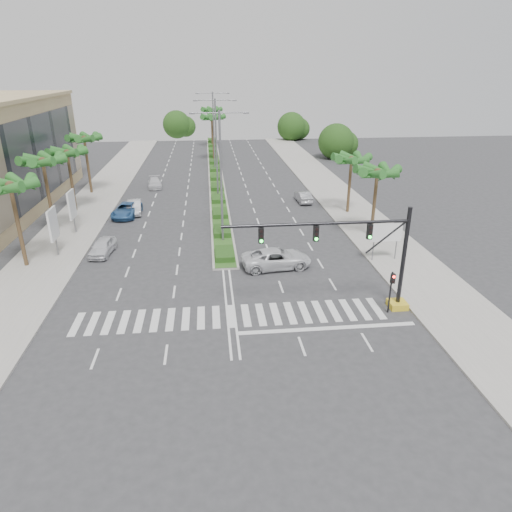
# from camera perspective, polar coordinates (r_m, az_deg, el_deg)

# --- Properties ---
(ground) EXTENTS (160.00, 160.00, 0.00)m
(ground) POSITION_cam_1_polar(r_m,az_deg,el_deg) (30.74, -3.13, -7.51)
(ground) COLOR #333335
(ground) RESTS_ON ground
(footpath_right) EXTENTS (6.00, 120.00, 0.15)m
(footpath_right) POSITION_cam_1_polar(r_m,az_deg,el_deg) (51.70, 12.72, 4.75)
(footpath_right) COLOR gray
(footpath_right) RESTS_ON ground
(footpath_left) EXTENTS (6.00, 120.00, 0.15)m
(footpath_left) POSITION_cam_1_polar(r_m,az_deg,el_deg) (51.02, -21.77, 3.43)
(footpath_left) COLOR gray
(footpath_left) RESTS_ON ground
(median) EXTENTS (2.20, 75.00, 0.20)m
(median) POSITION_cam_1_polar(r_m,az_deg,el_deg) (73.22, -5.11, 10.40)
(median) COLOR gray
(median) RESTS_ON ground
(median_grass) EXTENTS (1.80, 75.00, 0.04)m
(median_grass) POSITION_cam_1_polar(r_m,az_deg,el_deg) (73.19, -5.11, 10.49)
(median_grass) COLOR #25571D
(median_grass) RESTS_ON median
(signal_gantry) EXTENTS (12.60, 1.20, 7.20)m
(signal_gantry) POSITION_cam_1_polar(r_m,az_deg,el_deg) (30.95, 14.13, -0.84)
(signal_gantry) COLOR gold
(signal_gantry) RESTS_ON ground
(pedestrian_signal) EXTENTS (0.28, 0.36, 3.00)m
(pedestrian_signal) POSITION_cam_1_polar(r_m,az_deg,el_deg) (31.43, 16.58, -3.58)
(pedestrian_signal) COLOR black
(pedestrian_signal) RESTS_ON ground
(direction_sign) EXTENTS (2.70, 0.11, 3.40)m
(direction_sign) POSITION_cam_1_polar(r_m,az_deg,el_deg) (39.72, 15.97, 2.65)
(direction_sign) COLOR slate
(direction_sign) RESTS_ON ground
(billboard_near) EXTENTS (0.18, 2.10, 4.35)m
(billboard_near) POSITION_cam_1_polar(r_m,az_deg,el_deg) (42.69, -24.03, 3.63)
(billboard_near) COLOR slate
(billboard_near) RESTS_ON ground
(billboard_far) EXTENTS (0.18, 2.10, 4.35)m
(billboard_far) POSITION_cam_1_polar(r_m,az_deg,el_deg) (48.18, -22.04, 5.94)
(billboard_far) COLOR slate
(billboard_far) RESTS_ON ground
(palm_left_near) EXTENTS (4.57, 4.68, 7.55)m
(palm_left_near) POSITION_cam_1_polar(r_m,az_deg,el_deg) (40.63, -28.35, 7.50)
(palm_left_near) COLOR brown
(palm_left_near) RESTS_ON ground
(palm_left_mid) EXTENTS (4.57, 4.68, 7.95)m
(palm_left_mid) POSITION_cam_1_polar(r_m,az_deg,el_deg) (47.89, -25.09, 10.47)
(palm_left_mid) COLOR brown
(palm_left_mid) RESTS_ON ground
(palm_left_far) EXTENTS (4.57, 4.68, 7.35)m
(palm_left_far) POSITION_cam_1_polar(r_m,az_deg,el_deg) (55.51, -22.51, 11.66)
(palm_left_far) COLOR brown
(palm_left_far) RESTS_ON ground
(palm_left_end) EXTENTS (4.57, 4.68, 7.75)m
(palm_left_end) POSITION_cam_1_polar(r_m,az_deg,el_deg) (63.09, -20.67, 13.40)
(palm_left_end) COLOR brown
(palm_left_end) RESTS_ON ground
(palm_right_near) EXTENTS (4.57, 4.68, 7.05)m
(palm_right_near) POSITION_cam_1_polar(r_m,az_deg,el_deg) (44.47, 14.92, 9.88)
(palm_right_near) COLOR brown
(palm_right_near) RESTS_ON ground
(palm_right_far) EXTENTS (4.57, 4.68, 6.75)m
(palm_right_far) POSITION_cam_1_polar(r_m,az_deg,el_deg) (51.93, 11.84, 11.56)
(palm_right_far) COLOR brown
(palm_right_far) RESTS_ON ground
(palm_median_a) EXTENTS (4.57, 4.68, 8.05)m
(palm_median_a) POSITION_cam_1_polar(r_m,az_deg,el_deg) (82.02, -5.45, 16.69)
(palm_median_a) COLOR brown
(palm_median_a) RESTS_ON ground
(palm_median_b) EXTENTS (4.57, 4.68, 8.05)m
(palm_median_b) POSITION_cam_1_polar(r_m,az_deg,el_deg) (96.95, -5.62, 17.57)
(palm_median_b) COLOR brown
(palm_median_b) RESTS_ON ground
(streetlight_near) EXTENTS (5.10, 0.25, 12.00)m
(streetlight_near) POSITION_cam_1_polar(r_m,az_deg,el_deg) (41.51, -4.41, 10.55)
(streetlight_near) COLOR slate
(streetlight_near) RESTS_ON ground
(streetlight_mid) EXTENTS (5.10, 0.25, 12.00)m
(streetlight_mid) POSITION_cam_1_polar(r_m,az_deg,el_deg) (57.26, -4.98, 13.84)
(streetlight_mid) COLOR slate
(streetlight_mid) RESTS_ON ground
(streetlight_far) EXTENTS (5.10, 0.25, 12.00)m
(streetlight_far) POSITION_cam_1_polar(r_m,az_deg,el_deg) (73.11, -5.31, 15.70)
(streetlight_far) COLOR slate
(streetlight_far) RESTS_ON ground
(car_parked_a) EXTENTS (2.12, 4.26, 1.40)m
(car_parked_a) POSITION_cam_1_polar(r_m,az_deg,el_deg) (42.50, -18.63, 1.10)
(car_parked_a) COLOR silver
(car_parked_a) RESTS_ON ground
(car_parked_b) EXTENTS (2.01, 4.59, 1.47)m
(car_parked_b) POSITION_cam_1_polar(r_m,az_deg,el_deg) (53.80, -14.98, 5.96)
(car_parked_b) COLOR silver
(car_parked_b) RESTS_ON ground
(car_parked_c) EXTENTS (3.12, 5.53, 1.46)m
(car_parked_c) POSITION_cam_1_polar(r_m,az_deg,el_deg) (52.82, -15.88, 5.56)
(car_parked_c) COLOR #305D94
(car_parked_c) RESTS_ON ground
(car_parked_d) EXTENTS (2.30, 4.60, 1.28)m
(car_parked_d) POSITION_cam_1_polar(r_m,az_deg,el_deg) (65.17, -12.53, 8.93)
(car_parked_d) COLOR silver
(car_parked_d) RESTS_ON ground
(car_crossing) EXTENTS (6.01, 3.26, 1.60)m
(car_crossing) POSITION_cam_1_polar(r_m,az_deg,el_deg) (37.58, 2.58, -0.31)
(car_crossing) COLOR silver
(car_crossing) RESTS_ON ground
(car_right) EXTENTS (1.63, 4.21, 1.37)m
(car_right) POSITION_cam_1_polar(r_m,az_deg,el_deg) (56.73, 5.92, 7.40)
(car_right) COLOR #A8A7AC
(car_right) RESTS_ON ground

